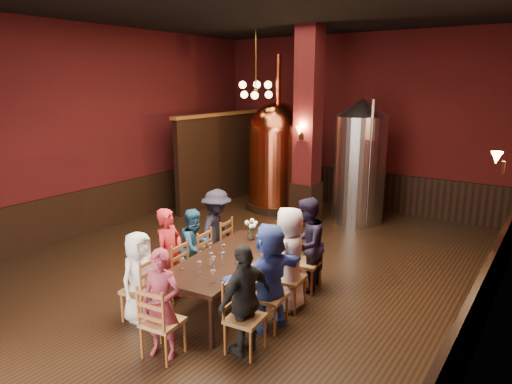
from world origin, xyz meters
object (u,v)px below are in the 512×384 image
Objects in this scene: rose_vase at (251,226)px; person_1 at (169,255)px; person_0 at (139,277)px; person_2 at (195,247)px; dining_table at (229,261)px; copper_kettle at (277,154)px; steel_vessel at (360,161)px.

person_1 is at bearing -117.39° from rose_vase.
person_0 is 3.65× the size of rose_vase.
person_2 is 3.63× the size of rose_vase.
copper_kettle reaches higher than dining_table.
person_2 is (-0.15, 1.32, -0.00)m from person_0.
person_1 is at bearing 3.09° from person_0.
copper_kettle reaches higher than steel_vessel.
steel_vessel reaches higher than person_2.
steel_vessel is 4.30m from rose_vase.
dining_table is 0.89m from rose_vase.
steel_vessel is at bearing 2.21° from copper_kettle.
person_0 is 1.33m from person_2.
dining_table is 1.70× the size of person_1.
person_0 is at bearing -96.50° from steel_vessel.
copper_kettle reaches higher than person_1.
rose_vase is at bearing -63.47° from copper_kettle.
dining_table is 5.54m from copper_kettle.
rose_vase reaches higher than dining_table.
steel_vessel is (0.70, 6.18, 0.81)m from person_0.
copper_kettle is at bearing 116.53° from rose_vase.
person_2 is at bearing -1.90° from person_1.
person_2 is at bearing -99.95° from steel_vessel.
person_2 is 0.33× the size of copper_kettle.
person_1 is 0.50× the size of steel_vessel.
dining_table is at bearing -89.67° from steel_vessel.
person_0 is at bearing 178.10° from person_1.
dining_table is 1.91× the size of person_0.
person_0 is 0.45× the size of steel_vessel.
person_2 reaches higher than dining_table.
rose_vase is (0.72, 0.58, 0.33)m from person_2.
person_2 is (-0.88, 0.23, -0.04)m from dining_table.
person_2 is at bearing 158.78° from dining_table.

